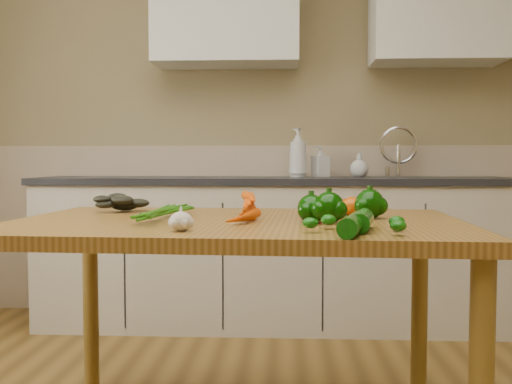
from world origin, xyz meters
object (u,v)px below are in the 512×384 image
at_px(tomato_b, 347,207).
at_px(pepper_b, 370,204).
at_px(zucchini_b, 353,224).
at_px(zucchini_a, 362,221).
at_px(soap_bottle_c, 359,165).
at_px(table, 237,246).
at_px(pepper_c, 329,208).
at_px(leafy_greens, 119,198).
at_px(soap_bottle_a, 298,153).
at_px(tomato_a, 314,205).
at_px(tomato_c, 352,206).
at_px(soap_bottle_b, 320,161).
at_px(carrot_bunch, 220,209).
at_px(garlic_bulb, 181,221).
at_px(pepper_a, 311,209).

bearing_deg(tomato_b, pepper_b, -64.36).
relative_size(tomato_b, zucchini_b, 0.28).
bearing_deg(zucchini_a, soap_bottle_c, 82.89).
distance_m(table, pepper_c, 0.34).
bearing_deg(pepper_b, leafy_greens, 167.67).
xyz_separation_m(leafy_greens, tomato_b, (0.86, -0.07, -0.02)).
height_order(soap_bottle_a, soap_bottle_c, soap_bottle_a).
bearing_deg(leafy_greens, tomato_a, -8.34).
height_order(leafy_greens, tomato_c, leafy_greens).
bearing_deg(soap_bottle_a, tomato_b, 63.46).
bearing_deg(tomato_b, tomato_a, -163.03).
xyz_separation_m(pepper_c, tomato_a, (-0.03, 0.26, -0.01)).
height_order(table, tomato_b, tomato_b).
xyz_separation_m(soap_bottle_b, carrot_bunch, (-0.44, -1.69, -0.16)).
distance_m(leafy_greens, tomato_c, 0.88).
bearing_deg(zucchini_b, soap_bottle_c, 82.21).
bearing_deg(tomato_c, garlic_bulb, -137.52).
height_order(carrot_bunch, tomato_c, carrot_bunch).
xyz_separation_m(garlic_bulb, pepper_b, (0.58, 0.39, 0.02)).
height_order(soap_bottle_a, tomato_a, soap_bottle_a).
height_order(pepper_b, zucchini_a, pepper_b).
relative_size(carrot_bunch, tomato_a, 3.36).
relative_size(soap_bottle_c, zucchini_a, 0.77).
bearing_deg(soap_bottle_b, pepper_b, -25.66).
bearing_deg(zucchini_b, tomato_a, 98.54).
xyz_separation_m(soap_bottle_a, pepper_c, (0.06, -1.72, -0.20)).
xyz_separation_m(soap_bottle_a, tomato_c, (0.16, -1.46, -0.22)).
bearing_deg(garlic_bulb, soap_bottle_b, 75.64).
distance_m(garlic_bulb, pepper_b, 0.70).
height_order(soap_bottle_c, zucchini_a, soap_bottle_c).
bearing_deg(table, carrot_bunch, -165.44).
distance_m(soap_bottle_c, garlic_bulb, 2.12).
height_order(soap_bottle_a, leafy_greens, soap_bottle_a).
xyz_separation_m(carrot_bunch, leafy_greens, (-0.42, 0.27, 0.02)).
distance_m(table, tomato_c, 0.45).
bearing_deg(pepper_a, soap_bottle_b, 85.48).
xyz_separation_m(soap_bottle_b, pepper_c, (-0.08, -1.78, -0.15)).
bearing_deg(garlic_bulb, pepper_c, 27.53).
xyz_separation_m(tomato_a, tomato_c, (0.14, 0.01, -0.00)).
bearing_deg(pepper_c, soap_bottle_a, 91.91).
bearing_deg(leafy_greens, carrot_bunch, -32.90).
distance_m(soap_bottle_b, pepper_c, 1.79).
relative_size(leafy_greens, pepper_a, 2.40).
relative_size(garlic_bulb, zucchini_b, 0.28).
distance_m(tomato_a, zucchini_b, 0.53).
bearing_deg(carrot_bunch, pepper_c, -12.06).
relative_size(table, soap_bottle_b, 7.88).
relative_size(pepper_a, tomato_c, 1.19).
bearing_deg(table, pepper_a, -15.56).
height_order(soap_bottle_a, pepper_a, soap_bottle_a).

